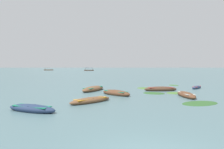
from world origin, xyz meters
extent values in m
plane|color=slate|center=(0.00, 1500.00, 0.00)|extent=(6000.00, 6000.00, 0.00)
cone|color=slate|center=(-260.94, 1691.71, 129.59)|extent=(985.40, 985.40, 259.17)
ellipsoid|color=navy|center=(-6.21, 6.77, 0.17)|extent=(3.71, 2.33, 0.56)
cube|color=#197A56|center=(-6.21, 6.77, 0.34)|extent=(2.67, 1.68, 0.05)
cube|color=navy|center=(-6.21, 6.77, 0.39)|extent=(0.34, 0.65, 0.04)
ellipsoid|color=navy|center=(10.75, 19.21, 0.13)|extent=(2.58, 2.76, 0.42)
cube|color=#B22D28|center=(10.75, 19.21, 0.25)|extent=(1.85, 1.99, 0.05)
cube|color=navy|center=(10.75, 19.21, 0.30)|extent=(0.43, 0.40, 0.04)
ellipsoid|color=brown|center=(-2.92, 17.30, 0.20)|extent=(3.20, 4.67, 0.67)
cube|color=#197A56|center=(-2.92, 17.30, 0.40)|extent=(2.30, 3.36, 0.05)
cube|color=brown|center=(-2.92, 17.30, 0.45)|extent=(0.91, 0.48, 0.04)
ellipsoid|color=brown|center=(-0.39, 13.65, 0.19)|extent=(3.30, 3.36, 0.65)
cube|color=#197A56|center=(-0.39, 13.65, 0.39)|extent=(2.38, 2.42, 0.05)
cube|color=brown|center=(-0.39, 13.65, 0.44)|extent=(0.60, 0.59, 0.04)
ellipsoid|color=brown|center=(6.29, 12.28, 0.17)|extent=(1.18, 3.68, 0.58)
cube|color=#B7B2A3|center=(6.29, 12.28, 0.35)|extent=(0.85, 2.65, 0.05)
cube|color=brown|center=(6.29, 12.28, 0.40)|extent=(0.73, 0.10, 0.04)
ellipsoid|color=#4C3323|center=(5.19, 16.91, 0.19)|extent=(4.04, 1.38, 0.64)
cube|color=#B22D28|center=(5.19, 16.91, 0.38)|extent=(2.91, 0.99, 0.05)
cube|color=#4C3323|center=(5.19, 16.91, 0.43)|extent=(0.12, 0.81, 0.04)
ellipsoid|color=brown|center=(-2.65, 9.73, 0.16)|extent=(3.65, 3.36, 0.52)
cube|color=orange|center=(-2.65, 9.73, 0.31)|extent=(2.63, 2.42, 0.05)
cube|color=brown|center=(-2.65, 9.73, 0.36)|extent=(0.53, 0.60, 0.04)
cube|color=#4C3323|center=(-14.22, 144.14, 0.27)|extent=(7.50, 3.15, 0.90)
cylinder|color=#4C4742|center=(-17.07, 143.22, 1.40)|extent=(0.10, 0.10, 1.80)
cylinder|color=#4C4742|center=(-16.97, 145.34, 1.40)|extent=(0.10, 0.10, 1.80)
cylinder|color=#4C4742|center=(-11.47, 142.95, 1.40)|extent=(0.10, 0.10, 1.80)
cylinder|color=#4C4742|center=(-11.37, 145.07, 1.40)|extent=(0.10, 0.10, 1.80)
cube|color=#334C75|center=(-14.22, 144.14, 2.29)|extent=(6.30, 2.64, 0.12)
cube|color=brown|center=(-51.18, 162.07, 0.27)|extent=(7.82, 3.17, 0.90)
cylinder|color=#4C4742|center=(-54.03, 160.87, 1.40)|extent=(0.10, 0.10, 1.80)
cylinder|color=#4C4742|center=(-54.16, 162.93, 1.40)|extent=(0.10, 0.10, 1.80)
cylinder|color=#4C4742|center=(-48.21, 161.22, 1.40)|extent=(0.10, 0.10, 1.80)
cylinder|color=#4C4742|center=(-48.33, 163.28, 1.40)|extent=(0.10, 0.10, 1.80)
cube|color=#9E998E|center=(-51.18, 162.07, 2.29)|extent=(6.57, 2.66, 0.12)
ellipsoid|color=#477033|center=(6.07, 14.78, 0.00)|extent=(2.50, 2.53, 0.14)
ellipsoid|color=#38662D|center=(9.19, 23.41, 0.00)|extent=(1.80, 2.13, 0.14)
ellipsoid|color=#2D5628|center=(3.81, 14.74, 0.00)|extent=(2.91, 2.70, 0.14)
ellipsoid|color=#2D5628|center=(5.93, 8.96, 0.00)|extent=(3.76, 3.01, 0.14)
ellipsoid|color=#477033|center=(4.12, 19.33, 0.00)|extent=(3.60, 3.79, 0.14)
camera|label=1|loc=(-1.50, -5.40, 2.84)|focal=30.18mm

